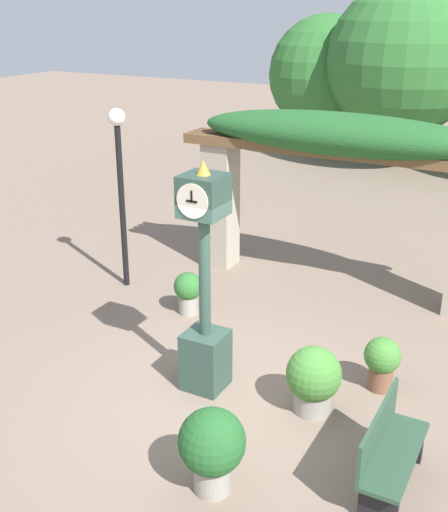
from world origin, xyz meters
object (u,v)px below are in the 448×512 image
at_px(potted_plant_far_left, 212,446).
at_px(park_bench, 389,452).
at_px(pedestal_clock, 205,297).
at_px(potted_plant_near_left, 314,378).
at_px(potted_plant_far_right, 188,290).
at_px(potted_plant_near_right, 382,360).
at_px(lamp_post, 120,168).

distance_m(potted_plant_far_left, park_bench, 1.79).
distance_m(pedestal_clock, potted_plant_near_left, 1.64).
xyz_separation_m(potted_plant_near_left, park_bench, (1.14, -0.88, -0.03)).
bearing_deg(potted_plant_far_right, potted_plant_near_right, -11.76).
distance_m(potted_plant_near_right, lamp_post, 5.24).
bearing_deg(potted_plant_near_right, potted_plant_near_left, -124.61).
xyz_separation_m(park_bench, lamp_post, (-5.38, 2.87, 1.67)).
distance_m(park_bench, lamp_post, 6.32).
height_order(pedestal_clock, park_bench, pedestal_clock).
height_order(potted_plant_far_right, park_bench, park_bench).
relative_size(potted_plant_near_left, lamp_post, 0.28).
bearing_deg(park_bench, lamp_post, 61.94).
bearing_deg(potted_plant_far_left, park_bench, 29.95).
xyz_separation_m(potted_plant_far_left, lamp_post, (-3.83, 3.76, 1.56)).
relative_size(pedestal_clock, potted_plant_far_right, 4.30).
xyz_separation_m(potted_plant_near_left, lamp_post, (-4.23, 1.99, 1.64)).
bearing_deg(potted_plant_far_left, pedestal_clock, 121.59).
height_order(potted_plant_near_left, park_bench, park_bench).
bearing_deg(potted_plant_far_right, pedestal_clock, -52.80).
height_order(pedestal_clock, lamp_post, lamp_post).
bearing_deg(potted_plant_far_right, lamp_post, 164.22).
xyz_separation_m(potted_plant_far_right, lamp_post, (-1.54, 0.43, 1.71)).
bearing_deg(potted_plant_far_right, potted_plant_far_left, -55.45).
bearing_deg(lamp_post, potted_plant_far_right, -15.78).
relative_size(potted_plant_near_left, potted_plant_near_right, 1.18).
xyz_separation_m(potted_plant_near_right, lamp_post, (-4.83, 1.12, 1.69)).
xyz_separation_m(pedestal_clock, potted_plant_far_right, (-1.29, 1.69, -0.89)).
bearing_deg(potted_plant_near_right, park_bench, -72.72).
xyz_separation_m(potted_plant_near_left, potted_plant_far_right, (-2.70, 1.55, -0.07)).
distance_m(potted_plant_far_left, lamp_post, 5.59).
relative_size(potted_plant_far_left, potted_plant_far_right, 1.35).
relative_size(potted_plant_far_right, lamp_post, 0.23).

